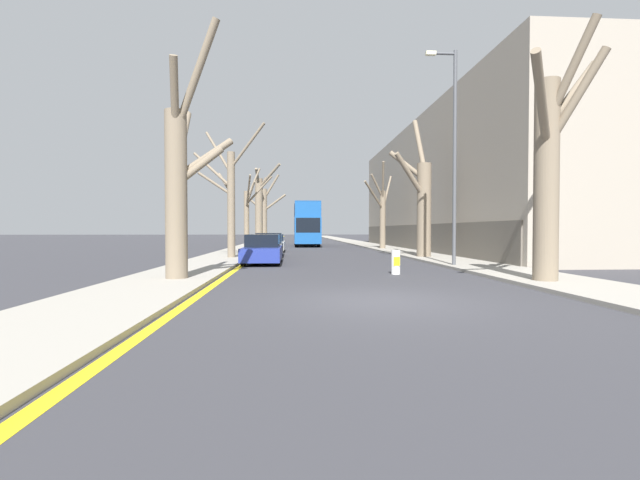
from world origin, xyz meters
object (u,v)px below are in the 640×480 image
Objects in this scene: street_tree_left_0 at (180,180)px; street_tree_left_1 at (230,197)px; traffic_bollard at (396,262)px; street_tree_right_2 at (382,212)px; street_tree_right_1 at (422,202)px; street_tree_left_3 at (259,208)px; street_tree_right_0 at (550,165)px; parked_car_2 at (273,243)px; double_decker_bus at (306,222)px; parked_car_0 at (263,250)px; lamp_post at (453,149)px; street_tree_left_4 at (265,213)px; street_tree_left_2 at (248,213)px; parked_car_1 at (269,245)px.

street_tree_left_1 is (0.03, 10.56, 0.30)m from street_tree_left_0.
street_tree_left_0 is at bearing -166.29° from traffic_bollard.
street_tree_right_2 is (11.12, 21.78, -0.11)m from street_tree_left_0.
street_tree_right_1 is at bearing 67.23° from traffic_bollard.
street_tree_right_0 is (11.26, -33.72, -0.40)m from street_tree_left_3.
parked_car_2 is (2.10, 18.94, -2.61)m from street_tree_left_0.
double_decker_bus reaches higher than parked_car_0.
lamp_post is at bearing 96.66° from street_tree_right_0.
street_tree_left_4 is 41.01m from traffic_bollard.
street_tree_left_4 is 0.94× the size of lamp_post.
street_tree_left_0 reaches higher than traffic_bollard.
street_tree_right_2 is 0.69× the size of double_decker_bus.
street_tree_right_1 is 0.81× the size of double_decker_bus.
street_tree_left_2 reaches higher than parked_car_1.
street_tree_left_3 reaches higher than street_tree_right_2.
parked_car_0 reaches higher than parked_car_2.
street_tree_left_0 is at bearing -105.79° from parked_car_0.
street_tree_right_2 is (-0.19, 23.23, -0.46)m from street_tree_right_0.
street_tree_left_0 is 0.77× the size of double_decker_bus.
parked_car_1 is at bearing 80.85° from street_tree_left_0.
parked_car_1 is at bearing 115.36° from traffic_bollard.
street_tree_right_1 is (11.15, -31.35, -0.63)m from street_tree_left_4.
street_tree_right_0 is 13.13m from parked_car_0.
double_decker_bus is at bearing 80.81° from parked_car_1.
street_tree_left_3 is 0.91× the size of lamp_post.
street_tree_left_4 is at bearing 105.85° from lamp_post.
parked_car_1 is at bearing -83.92° from street_tree_left_3.
parked_car_2 is at bearing 120.58° from lamp_post.
street_tree_right_2 reaches higher than street_tree_left_2.
street_tree_left_3 is at bearing 110.85° from lamp_post.
street_tree_left_2 is at bearing 89.93° from street_tree_left_0.
street_tree_left_1 is 15.78m from street_tree_right_2.
street_tree_right_1 reaches higher than street_tree_left_0.
parked_car_1 is at bearing -135.89° from street_tree_right_2.
street_tree_left_4 is at bearing 104.62° from street_tree_right_0.
parked_car_1 is at bearing 165.06° from street_tree_right_1.
double_decker_bus is 2.49× the size of parked_car_2.
street_tree_right_2 is at bearing 44.11° from parked_car_1.
street_tree_left_3 is at bearing 136.53° from street_tree_right_2.
street_tree_left_4 is 9.79× the size of traffic_bollard.
parked_car_1 reaches higher than parked_car_0.
street_tree_left_1 reaches higher than traffic_bollard.
street_tree_right_1 is 6.42m from lamp_post.
street_tree_left_1 is 21.71m from street_tree_left_3.
street_tree_right_1 is at bearing -41.96° from street_tree_left_2.
street_tree_left_4 is 1.17× the size of street_tree_right_0.
street_tree_right_1 is 9.32× the size of traffic_bollard.
parked_car_1 is 4.79× the size of traffic_bollard.
street_tree_left_3 is (0.03, 11.65, 1.00)m from street_tree_left_2.
street_tree_left_4 is 0.85× the size of double_decker_bus.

